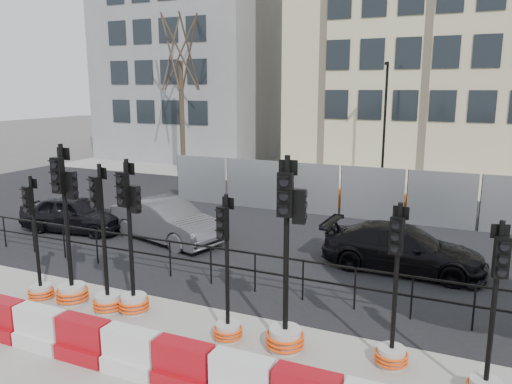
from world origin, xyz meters
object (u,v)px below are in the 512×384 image
at_px(traffic_signal_a, 39,276).
at_px(car_c, 403,249).
at_px(traffic_signal_d, 132,278).
at_px(traffic_signal_h, 488,365).
at_px(car_a, 75,214).

xyz_separation_m(traffic_signal_a, car_c, (7.35, 5.38, 0.01)).
xyz_separation_m(traffic_signal_d, traffic_signal_h, (6.98, -0.28, -0.20)).
bearing_deg(car_a, traffic_signal_a, -152.08).
bearing_deg(car_c, traffic_signal_h, -157.00).
relative_size(car_a, car_c, 0.89).
xyz_separation_m(traffic_signal_a, traffic_signal_h, (9.38, 0.05, -0.00)).
xyz_separation_m(traffic_signal_d, car_a, (-5.77, 4.34, -0.18)).
relative_size(traffic_signal_d, traffic_signal_h, 1.16).
height_order(traffic_signal_a, traffic_signal_h, same).
xyz_separation_m(traffic_signal_d, car_c, (4.95, 5.06, -0.19)).
xyz_separation_m(traffic_signal_a, car_a, (-3.37, 4.66, 0.03)).
bearing_deg(traffic_signal_d, traffic_signal_h, 7.33).
height_order(traffic_signal_h, car_c, traffic_signal_h).
distance_m(car_a, car_c, 10.75).
distance_m(traffic_signal_a, car_a, 5.76).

